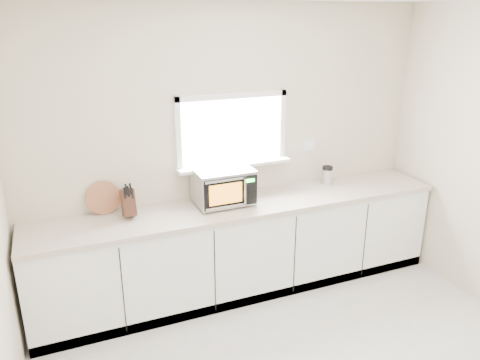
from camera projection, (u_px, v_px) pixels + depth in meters
back_wall at (232, 149)px, 4.48m from camera, size 4.00×0.17×2.70m
cabinets at (243, 249)px, 4.52m from camera, size 3.92×0.60×0.88m
countertop at (244, 205)px, 4.36m from camera, size 3.92×0.64×0.04m
microwave at (223, 185)px, 4.30m from camera, size 0.52×0.44×0.34m
knife_block at (128, 202)px, 4.02m from camera, size 0.11×0.22×0.32m
cutting_board at (103, 198)px, 4.08m from camera, size 0.29×0.07×0.29m
coffee_grinder at (327, 175)px, 4.82m from camera, size 0.13×0.13×0.19m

